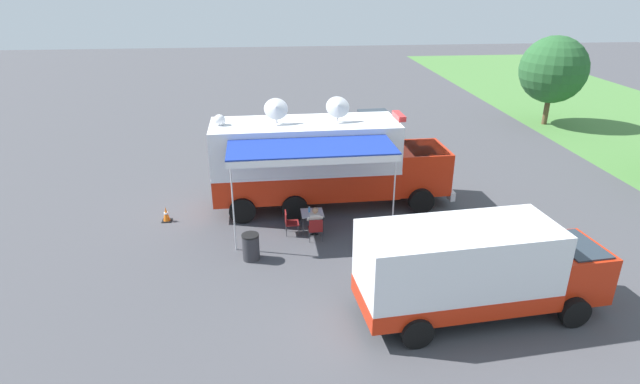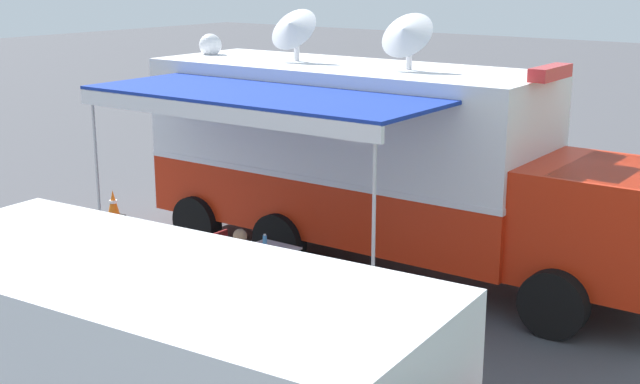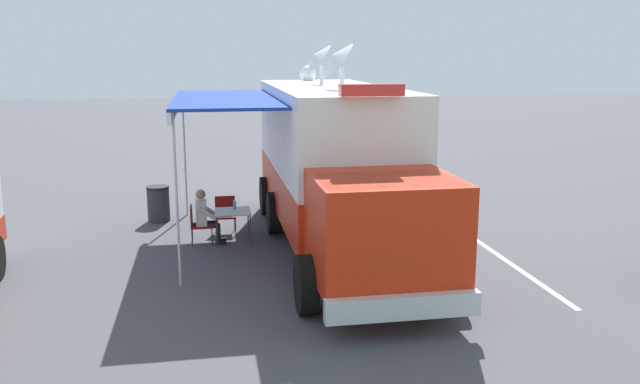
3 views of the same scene
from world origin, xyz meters
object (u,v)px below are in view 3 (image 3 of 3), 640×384
Objects in this scene: folding_table at (233,213)px; water_bottle at (235,205)px; folding_chair_at_table at (197,222)px; seated_responder at (205,216)px; folding_chair_beside_table at (225,211)px; command_truck at (335,160)px; trash_bin at (158,204)px; traffic_cone at (273,182)px.

folding_table is 3.66× the size of water_bottle.
folding_chair_at_table is (0.80, 0.05, -0.16)m from folding_table.
folding_chair_beside_table is at bearing -116.72° from seated_responder.
folding_chair_at_table is at bearing -11.57° from command_truck.
folding_chair_beside_table is at bearing 141.55° from trash_bin.
water_bottle is 0.18× the size of seated_responder.
folding_table is 0.66× the size of seated_responder.
folding_table is 0.20m from water_bottle.
water_bottle is 0.25× the size of trash_bin.
folding_chair_at_table is 0.23m from seated_responder.
command_truck is 10.97× the size of folding_chair_beside_table.
folding_table is 0.61m from seated_responder.
seated_responder reaches higher than traffic_cone.
command_truck reaches higher than trash_bin.
command_truck is 2.66m from folding_table.
command_truck reaches higher than folding_chair_at_table.
command_truck is 5.20m from trash_bin.
folding_chair_at_table is (0.85, 0.15, -0.32)m from water_bottle.
water_bottle is at bearing 132.33° from trash_bin.
seated_responder is at bearing 70.57° from traffic_cone.
folding_chair_beside_table is 1.01m from seated_responder.
traffic_cone is at bearing -103.47° from water_bottle.
command_truck reaches higher than folding_table.
trash_bin reaches higher than folding_chair_at_table.
traffic_cone is at bearing -103.71° from folding_table.
folding_table is 5.66m from traffic_cone.
traffic_cone is (-1.34, -5.48, -0.39)m from folding_table.
folding_chair_beside_table reaches higher than traffic_cone.
seated_responder is at bearing 63.28° from folding_chair_beside_table.
water_bottle reaches higher than trash_bin.
traffic_cone is at bearing -107.94° from folding_chair_beside_table.
trash_bin is (1.90, -2.08, -0.38)m from water_bottle.
traffic_cone is at bearing -109.43° from seated_responder.
folding_chair_beside_table is at bearing -79.20° from folding_table.
folding_table is at bearing -16.63° from command_truck.
folding_chair_at_table reaches higher than folding_table.
command_truck is at bearing 168.43° from folding_chair_at_table.
folding_chair_at_table and folding_chair_beside_table have the same top height.
command_truck is 3.19m from seated_responder.
water_bottle reaches higher than traffic_cone.
folding_chair_at_table is 5.93m from traffic_cone.
command_truck is at bearing 145.03° from trash_bin.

